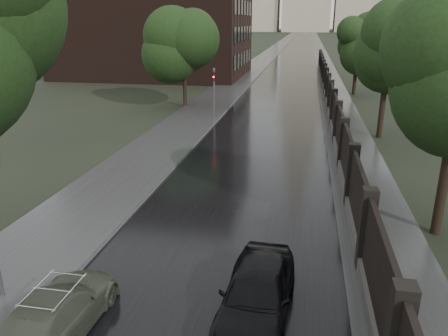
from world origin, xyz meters
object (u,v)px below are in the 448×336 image
tree_right_c (358,45)px  volga_sedan (56,313)px  tree_right_b (388,61)px  traffic_light (214,89)px  tree_left_far (184,46)px  car_right_near (257,292)px

tree_right_c → volga_sedan: bearing=-105.1°
tree_right_b → traffic_light: (-11.80, 2.99, -2.55)m
tree_right_c → volga_sedan: (-10.64, -39.50, -4.33)m
tree_right_b → tree_right_c: (0.00, 18.00, 0.00)m
volga_sedan → tree_right_b: bearing=-115.5°
tree_left_far → traffic_light: 6.84m
traffic_light → tree_left_far: bearing=126.5°
tree_left_far → car_right_near: size_ratio=1.69×
tree_right_b → tree_right_c: size_ratio=1.00×
traffic_light → tree_right_c: bearing=51.8°
tree_left_far → traffic_light: size_ratio=1.85×
tree_right_b → volga_sedan: bearing=-116.3°
traffic_light → volga_sedan: (1.16, -24.50, -1.78)m
tree_right_b → tree_right_c: bearing=90.0°
traffic_light → car_right_near: 23.73m
tree_right_b → traffic_light: size_ratio=1.75×
tree_right_b → traffic_light: 12.44m
car_right_near → volga_sedan: bearing=-158.7°
tree_right_b → car_right_near: size_ratio=1.60×
traffic_light → volga_sedan: traffic_light is taller
traffic_light → car_right_near: traffic_light is taller
car_right_near → tree_right_c: bearing=84.0°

